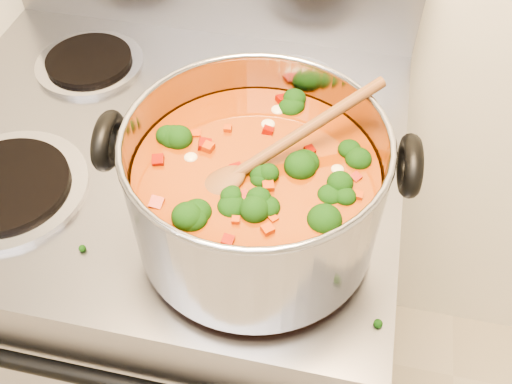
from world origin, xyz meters
TOP-DOWN VIEW (x-y plane):
  - electric_range at (0.08, 1.16)m, footprint 0.73×0.67m
  - stockpot at (0.26, 1.01)m, footprint 0.36×0.30m
  - wooden_spoon at (0.26, 1.02)m, footprint 0.20×0.18m
  - cooktop_crumbs at (0.31, 1.12)m, footprint 0.32×0.27m

SIDE VIEW (x-z plane):
  - electric_range at x=0.08m, z-range -0.07..1.01m
  - cooktop_crumbs at x=0.31m, z-range 0.92..0.93m
  - stockpot at x=0.26m, z-range 0.92..1.10m
  - wooden_spoon at x=0.26m, z-range 1.02..1.11m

